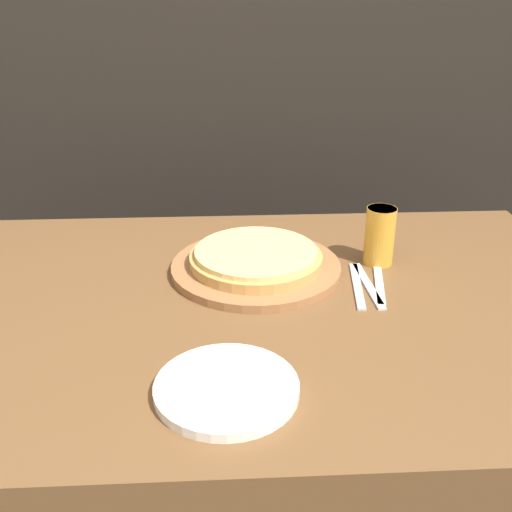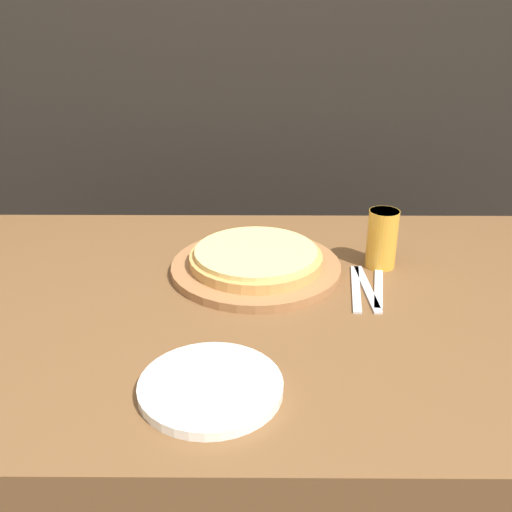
{
  "view_description": "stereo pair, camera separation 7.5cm",
  "coord_description": "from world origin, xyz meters",
  "px_view_note": "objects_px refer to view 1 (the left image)",
  "views": [
    {
      "loc": [
        -0.05,
        -1.12,
        1.34
      ],
      "look_at": [
        0.02,
        0.14,
        0.75
      ],
      "focal_mm": 42.0,
      "sensor_mm": 36.0,
      "label": 1
    },
    {
      "loc": [
        0.03,
        -1.12,
        1.34
      ],
      "look_at": [
        0.02,
        0.14,
        0.75
      ],
      "focal_mm": 42.0,
      "sensor_mm": 36.0,
      "label": 2
    }
  ],
  "objects_px": {
    "fork": "(357,286)",
    "dinner_plate": "(227,388)",
    "pizza_on_board": "(256,262)",
    "beer_glass": "(380,234)",
    "spoon": "(379,285)",
    "dinner_knife": "(368,285)"
  },
  "relations": [
    {
      "from": "beer_glass",
      "to": "fork",
      "type": "relative_size",
      "value": 0.65
    },
    {
      "from": "pizza_on_board",
      "to": "dinner_plate",
      "type": "height_order",
      "value": "pizza_on_board"
    },
    {
      "from": "pizza_on_board",
      "to": "spoon",
      "type": "xyz_separation_m",
      "value": [
        0.27,
        -0.09,
        -0.02
      ]
    },
    {
      "from": "fork",
      "to": "dinner_knife",
      "type": "bearing_deg",
      "value": 0.0
    },
    {
      "from": "fork",
      "to": "pizza_on_board",
      "type": "bearing_deg",
      "value": 158.49
    },
    {
      "from": "dinner_knife",
      "to": "spoon",
      "type": "xyz_separation_m",
      "value": [
        0.03,
        0.0,
        0.0
      ]
    },
    {
      "from": "beer_glass",
      "to": "dinner_plate",
      "type": "bearing_deg",
      "value": -127.44
    },
    {
      "from": "fork",
      "to": "dinner_knife",
      "type": "distance_m",
      "value": 0.02
    },
    {
      "from": "fork",
      "to": "dinner_plate",
      "type": "bearing_deg",
      "value": -129.21
    },
    {
      "from": "beer_glass",
      "to": "fork",
      "type": "height_order",
      "value": "beer_glass"
    },
    {
      "from": "beer_glass",
      "to": "spoon",
      "type": "xyz_separation_m",
      "value": [
        -0.02,
        -0.12,
        -0.07
      ]
    },
    {
      "from": "dinner_knife",
      "to": "spoon",
      "type": "bearing_deg",
      "value": 0.0
    },
    {
      "from": "dinner_knife",
      "to": "dinner_plate",
      "type": "bearing_deg",
      "value": -131.51
    },
    {
      "from": "pizza_on_board",
      "to": "dinner_knife",
      "type": "distance_m",
      "value": 0.26
    },
    {
      "from": "dinner_knife",
      "to": "beer_glass",
      "type": "bearing_deg",
      "value": 67.86
    },
    {
      "from": "beer_glass",
      "to": "dinner_knife",
      "type": "height_order",
      "value": "beer_glass"
    },
    {
      "from": "dinner_knife",
      "to": "fork",
      "type": "bearing_deg",
      "value": 180.0
    },
    {
      "from": "fork",
      "to": "dinner_knife",
      "type": "xyz_separation_m",
      "value": [
        0.02,
        0.0,
        0.0
      ]
    },
    {
      "from": "pizza_on_board",
      "to": "spoon",
      "type": "height_order",
      "value": "pizza_on_board"
    },
    {
      "from": "dinner_plate",
      "to": "dinner_knife",
      "type": "distance_m",
      "value": 0.48
    },
    {
      "from": "spoon",
      "to": "pizza_on_board",
      "type": "bearing_deg",
      "value": 162.16
    },
    {
      "from": "dinner_knife",
      "to": "spoon",
      "type": "height_order",
      "value": "same"
    }
  ]
}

